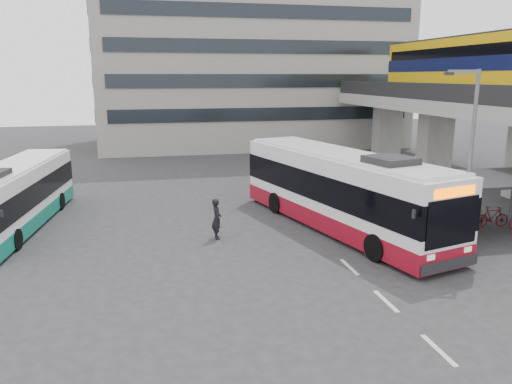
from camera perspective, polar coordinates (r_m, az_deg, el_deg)
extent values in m
plane|color=#28282B|center=(18.61, 3.42, -9.18)|extent=(120.00, 120.00, 0.00)
cube|color=gray|center=(41.10, 19.78, 5.74)|extent=(2.20, 1.60, 4.60)
cube|color=gray|center=(48.02, 14.74, 7.05)|extent=(2.20, 1.60, 4.60)
cube|color=gray|center=(35.95, 25.20, 8.72)|extent=(8.00, 32.00, 0.90)
cube|color=black|center=(33.77, 20.21, 10.65)|extent=(0.35, 32.00, 1.10)
cube|color=gold|center=(37.08, 24.19, 12.88)|extent=(2.90, 20.00, 3.90)
cube|color=#090E34|center=(37.09, 24.22, 13.18)|extent=(2.98, 20.02, 0.90)
cube|color=black|center=(37.11, 24.33, 14.41)|extent=(2.96, 19.20, 0.70)
cube|color=black|center=(37.16, 24.48, 15.87)|extent=(2.70, 19.60, 0.25)
cylinder|color=#595B60|center=(23.70, 8.94, -1.33)|extent=(0.12, 0.12, 2.40)
cylinder|color=#595B60|center=(28.57, 27.20, -0.16)|extent=(0.12, 0.12, 2.40)
cylinder|color=#595B60|center=(20.52, 12.56, -3.78)|extent=(0.12, 0.12, 2.40)
cube|color=black|center=(24.06, 21.35, 1.26)|extent=(10.00, 4.00, 0.12)
imported|color=black|center=(22.62, 12.41, -4.16)|extent=(1.71, 0.60, 0.90)
imported|color=black|center=(23.18, 15.42, -3.78)|extent=(1.66, 0.47, 1.00)
imported|color=black|center=(23.83, 18.26, -3.64)|extent=(1.71, 0.60, 0.90)
imported|color=black|center=(24.51, 20.96, -3.27)|extent=(1.66, 0.47, 1.00)
imported|color=#350C0F|center=(25.27, 23.49, -3.13)|extent=(1.71, 0.60, 0.90)
imported|color=#3F0C0F|center=(26.05, 25.88, -2.79)|extent=(1.66, 0.47, 1.00)
cube|color=gray|center=(53.91, -0.86, 18.96)|extent=(30.00, 15.00, 25.00)
cube|color=beige|center=(14.62, 20.14, -16.60)|extent=(0.15, 1.60, 0.01)
cube|color=beige|center=(16.91, 14.64, -11.97)|extent=(0.15, 1.60, 0.01)
cube|color=beige|center=(19.40, 10.62, -8.42)|extent=(0.15, 1.60, 0.01)
cube|color=white|center=(23.60, 9.55, 0.58)|extent=(6.05, 13.42, 3.01)
cube|color=maroon|center=(23.94, 9.43, -2.69)|extent=(6.10, 13.47, 0.82)
cube|color=black|center=(23.57, 9.57, 0.90)|extent=(6.11, 13.46, 1.26)
cube|color=#FF6700|center=(18.65, 21.77, 0.00)|extent=(1.91, 0.58, 0.33)
cube|color=black|center=(20.78, 15.14, 3.51)|extent=(2.07, 2.12, 0.31)
cylinder|color=black|center=(20.04, 13.54, -6.20)|extent=(0.60, 1.14, 1.10)
cylinder|color=black|center=(27.59, 7.10, -0.60)|extent=(0.60, 1.14, 1.10)
cube|color=white|center=(26.20, -25.70, -0.09)|extent=(3.56, 11.05, 2.49)
cube|color=#0B6754|center=(26.46, -25.46, -2.52)|extent=(3.61, 11.09, 0.68)
cube|color=black|center=(26.18, -25.73, 0.15)|extent=(3.62, 11.08, 1.04)
cylinder|color=black|center=(28.94, -21.48, -0.98)|extent=(0.38, 0.93, 0.90)
imported|color=black|center=(22.08, -4.51, -3.07)|extent=(0.47, 0.69, 1.82)
cylinder|color=#595B60|center=(20.47, 23.20, 2.48)|extent=(0.15, 0.15, 7.30)
cube|color=#595B60|center=(20.00, 22.62, 12.59)|extent=(1.09, 0.44, 0.14)
cube|color=black|center=(19.86, 21.20, 12.50)|extent=(0.35, 0.25, 0.11)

